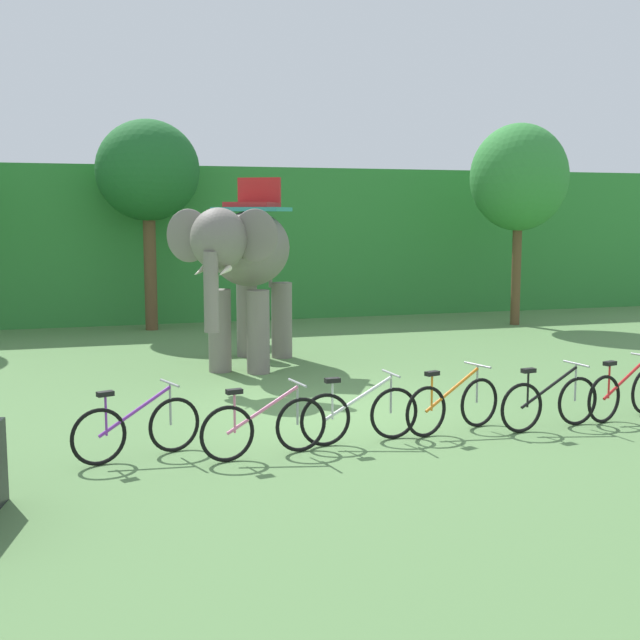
# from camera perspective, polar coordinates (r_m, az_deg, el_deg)

# --- Properties ---
(ground_plane) EXTENTS (80.00, 80.00, 0.00)m
(ground_plane) POSITION_cam_1_polar(r_m,az_deg,el_deg) (12.86, 0.88, -6.31)
(ground_plane) COLOR #567F47
(foliage_hedge) EXTENTS (36.00, 6.00, 4.36)m
(foliage_hedge) POSITION_cam_1_polar(r_m,az_deg,el_deg) (26.37, -8.54, 5.38)
(foliage_hedge) COLOR #338438
(foliage_hedge) RESTS_ON ground
(tree_right) EXTENTS (2.67, 2.67, 5.46)m
(tree_right) POSITION_cam_1_polar(r_m,az_deg,el_deg) (22.11, -11.81, 9.97)
(tree_right) COLOR brown
(tree_right) RESTS_ON ground
(tree_center) EXTENTS (2.64, 2.64, 5.47)m
(tree_center) POSITION_cam_1_polar(r_m,az_deg,el_deg) (23.33, 13.58, 9.50)
(tree_center) COLOR brown
(tree_center) RESTS_ON ground
(elephant) EXTENTS (3.15, 4.09, 3.78)m
(elephant) POSITION_cam_1_polar(r_m,az_deg,el_deg) (16.32, -5.09, 4.37)
(elephant) COLOR slate
(elephant) RESTS_ON ground
(bike_purple) EXTENTS (1.64, 0.69, 0.92)m
(bike_purple) POSITION_cam_1_polar(r_m,az_deg,el_deg) (10.59, -12.51, -7.31)
(bike_purple) COLOR black
(bike_purple) RESTS_ON ground
(bike_pink) EXTENTS (1.69, 0.52, 0.92)m
(bike_pink) POSITION_cam_1_polar(r_m,az_deg,el_deg) (10.44, -3.85, -7.37)
(bike_pink) COLOR black
(bike_pink) RESTS_ON ground
(bike_white) EXTENTS (1.71, 0.52, 0.92)m
(bike_white) POSITION_cam_1_polar(r_m,az_deg,el_deg) (11.07, 2.77, -6.52)
(bike_white) COLOR black
(bike_white) RESTS_ON ground
(bike_orange) EXTENTS (1.65, 0.65, 0.92)m
(bike_orange) POSITION_cam_1_polar(r_m,az_deg,el_deg) (11.73, 9.17, -5.80)
(bike_orange) COLOR black
(bike_orange) RESTS_ON ground
(bike_black) EXTENTS (1.70, 0.52, 0.92)m
(bike_black) POSITION_cam_1_polar(r_m,az_deg,el_deg) (12.18, 15.58, -5.50)
(bike_black) COLOR black
(bike_black) RESTS_ON ground
(bike_red) EXTENTS (1.65, 0.65, 0.92)m
(bike_red) POSITION_cam_1_polar(r_m,az_deg,el_deg) (13.15, 20.34, -4.75)
(bike_red) COLOR black
(bike_red) RESTS_ON ground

